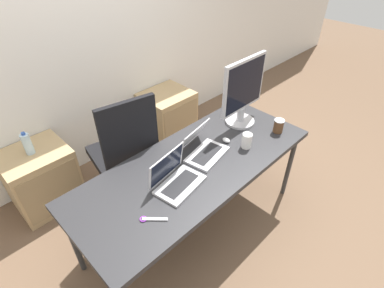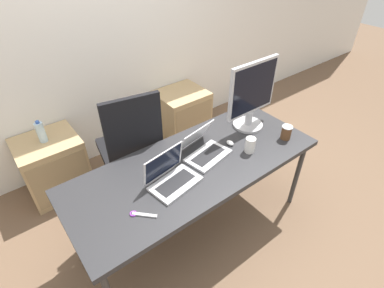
{
  "view_description": "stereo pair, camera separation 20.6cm",
  "coord_description": "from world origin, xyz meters",
  "px_view_note": "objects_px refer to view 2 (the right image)",
  "views": [
    {
      "loc": [
        -1.15,
        -1.12,
        2.11
      ],
      "look_at": [
        0.0,
        0.04,
        0.86
      ],
      "focal_mm": 28.0,
      "sensor_mm": 36.0,
      "label": 1
    },
    {
      "loc": [
        -1.0,
        -1.26,
        2.11
      ],
      "look_at": [
        0.0,
        0.04,
        0.86
      ],
      "focal_mm": 28.0,
      "sensor_mm": 36.0,
      "label": 2
    }
  ],
  "objects_px": {
    "cabinet_right": "(182,114)",
    "coffee_cup_white": "(250,145)",
    "laptop_right": "(171,177)",
    "laptop_left": "(203,149)",
    "coffee_cup_brown": "(286,132)",
    "monitor": "(252,95)",
    "mouse": "(230,143)",
    "water_bottle": "(41,132)",
    "office_chair": "(132,158)",
    "cabinet_left": "(54,166)"
  },
  "relations": [
    {
      "from": "cabinet_right",
      "to": "coffee_cup_white",
      "type": "bearing_deg",
      "value": -103.37
    },
    {
      "from": "laptop_right",
      "to": "laptop_left",
      "type": "bearing_deg",
      "value": 15.91
    },
    {
      "from": "coffee_cup_white",
      "to": "coffee_cup_brown",
      "type": "distance_m",
      "value": 0.35
    },
    {
      "from": "laptop_left",
      "to": "coffee_cup_brown",
      "type": "relative_size",
      "value": 3.22
    },
    {
      "from": "monitor",
      "to": "mouse",
      "type": "relative_size",
      "value": 8.62
    },
    {
      "from": "cabinet_right",
      "to": "laptop_right",
      "type": "bearing_deg",
      "value": -128.32
    },
    {
      "from": "cabinet_right",
      "to": "coffee_cup_brown",
      "type": "relative_size",
      "value": 5.08
    },
    {
      "from": "water_bottle",
      "to": "cabinet_right",
      "type": "bearing_deg",
      "value": -0.09
    },
    {
      "from": "water_bottle",
      "to": "monitor",
      "type": "bearing_deg",
      "value": -36.87
    },
    {
      "from": "coffee_cup_white",
      "to": "coffee_cup_brown",
      "type": "bearing_deg",
      "value": -9.33
    },
    {
      "from": "water_bottle",
      "to": "mouse",
      "type": "height_order",
      "value": "water_bottle"
    },
    {
      "from": "office_chair",
      "to": "mouse",
      "type": "height_order",
      "value": "office_chair"
    },
    {
      "from": "monitor",
      "to": "coffee_cup_white",
      "type": "relative_size",
      "value": 4.75
    },
    {
      "from": "cabinet_left",
      "to": "coffee_cup_white",
      "type": "distance_m",
      "value": 1.8
    },
    {
      "from": "cabinet_left",
      "to": "water_bottle",
      "type": "relative_size",
      "value": 2.79
    },
    {
      "from": "office_chair",
      "to": "laptop_left",
      "type": "distance_m",
      "value": 0.74
    },
    {
      "from": "office_chair",
      "to": "coffee_cup_brown",
      "type": "distance_m",
      "value": 1.31
    },
    {
      "from": "laptop_left",
      "to": "coffee_cup_white",
      "type": "relative_size",
      "value": 3.04
    },
    {
      "from": "office_chair",
      "to": "water_bottle",
      "type": "relative_size",
      "value": 5.47
    },
    {
      "from": "cabinet_right",
      "to": "mouse",
      "type": "bearing_deg",
      "value": -107.7
    },
    {
      "from": "cabinet_right",
      "to": "coffee_cup_white",
      "type": "height_order",
      "value": "coffee_cup_white"
    },
    {
      "from": "monitor",
      "to": "office_chair",
      "type": "bearing_deg",
      "value": 147.43
    },
    {
      "from": "coffee_cup_brown",
      "to": "laptop_left",
      "type": "bearing_deg",
      "value": 158.82
    },
    {
      "from": "cabinet_right",
      "to": "coffee_cup_brown",
      "type": "height_order",
      "value": "coffee_cup_brown"
    },
    {
      "from": "cabinet_right",
      "to": "monitor",
      "type": "xyz_separation_m",
      "value": [
        -0.07,
        -1.04,
        0.71
      ]
    },
    {
      "from": "office_chair",
      "to": "cabinet_left",
      "type": "distance_m",
      "value": 0.77
    },
    {
      "from": "monitor",
      "to": "mouse",
      "type": "xyz_separation_m",
      "value": [
        -0.3,
        -0.1,
        -0.27
      ]
    },
    {
      "from": "office_chair",
      "to": "water_bottle",
      "type": "height_order",
      "value": "office_chair"
    },
    {
      "from": "laptop_right",
      "to": "monitor",
      "type": "relative_size",
      "value": 0.63
    },
    {
      "from": "laptop_left",
      "to": "monitor",
      "type": "bearing_deg",
      "value": 6.28
    },
    {
      "from": "monitor",
      "to": "cabinet_left",
      "type": "bearing_deg",
      "value": 143.19
    },
    {
      "from": "coffee_cup_brown",
      "to": "laptop_right",
      "type": "bearing_deg",
      "value": 171.63
    },
    {
      "from": "cabinet_left",
      "to": "mouse",
      "type": "height_order",
      "value": "mouse"
    },
    {
      "from": "laptop_left",
      "to": "laptop_right",
      "type": "bearing_deg",
      "value": -164.09
    },
    {
      "from": "cabinet_right",
      "to": "office_chair",
      "type": "bearing_deg",
      "value": -150.6
    },
    {
      "from": "office_chair",
      "to": "cabinet_left",
      "type": "relative_size",
      "value": 1.96
    },
    {
      "from": "laptop_right",
      "to": "mouse",
      "type": "distance_m",
      "value": 0.59
    },
    {
      "from": "office_chair",
      "to": "coffee_cup_brown",
      "type": "xyz_separation_m",
      "value": [
        0.94,
        -0.84,
        0.34
      ]
    },
    {
      "from": "office_chair",
      "to": "coffee_cup_white",
      "type": "bearing_deg",
      "value": -52.7
    },
    {
      "from": "cabinet_left",
      "to": "office_chair",
      "type": "bearing_deg",
      "value": -42.39
    },
    {
      "from": "laptop_left",
      "to": "water_bottle",
      "type": "bearing_deg",
      "value": 128.05
    },
    {
      "from": "office_chair",
      "to": "laptop_left",
      "type": "bearing_deg",
      "value": -62.66
    },
    {
      "from": "cabinet_right",
      "to": "coffee_cup_brown",
      "type": "xyz_separation_m",
      "value": [
        0.04,
        -1.35,
        0.48
      ]
    },
    {
      "from": "cabinet_right",
      "to": "cabinet_left",
      "type": "bearing_deg",
      "value": 180.0
    },
    {
      "from": "cabinet_right",
      "to": "monitor",
      "type": "height_order",
      "value": "monitor"
    },
    {
      "from": "cabinet_right",
      "to": "coffee_cup_white",
      "type": "xyz_separation_m",
      "value": [
        -0.31,
        -1.29,
        0.48
      ]
    },
    {
      "from": "water_bottle",
      "to": "coffee_cup_white",
      "type": "height_order",
      "value": "coffee_cup_white"
    },
    {
      "from": "laptop_left",
      "to": "mouse",
      "type": "distance_m",
      "value": 0.24
    },
    {
      "from": "coffee_cup_white",
      "to": "monitor",
      "type": "bearing_deg",
      "value": 45.84
    },
    {
      "from": "cabinet_right",
      "to": "mouse",
      "type": "relative_size",
      "value": 8.69
    }
  ]
}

